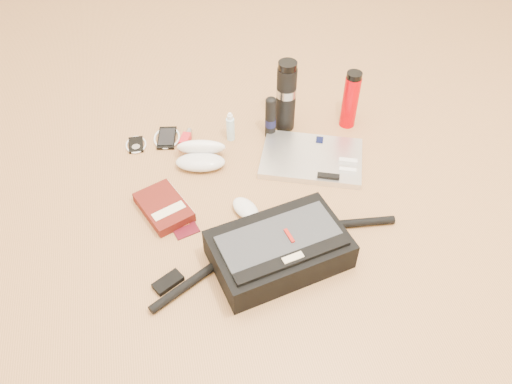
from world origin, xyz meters
TOP-DOWN VIEW (x-y plane):
  - ground at (0.00, 0.00)m, footprint 4.00×4.00m
  - messenger_bag at (0.01, -0.21)m, footprint 0.83×0.33m
  - laptop at (0.26, 0.21)m, footprint 0.45×0.38m
  - book at (-0.31, 0.08)m, footprint 0.20×0.24m
  - passport at (-0.26, 0.00)m, footprint 0.11×0.13m
  - mouse at (-0.04, 0.01)m, footprint 0.11×0.14m
  - sunglasses_case at (-0.15, 0.29)m, footprint 0.22×0.19m
  - ipod at (-0.38, 0.45)m, footprint 0.08×0.09m
  - phone at (-0.26, 0.46)m, footprint 0.12×0.14m
  - inhaler at (-0.19, 0.43)m, footprint 0.07×0.11m
  - spray_bottle at (-0.01, 0.41)m, footprint 0.04×0.04m
  - aerosol_can at (0.14, 0.39)m, footprint 0.05×0.05m
  - thermos_black at (0.22, 0.43)m, footprint 0.09×0.09m
  - thermos_red at (0.47, 0.39)m, footprint 0.08×0.08m

SIDE VIEW (x-z plane):
  - ground at x=0.00m, z-range 0.00..0.00m
  - passport at x=-0.26m, z-range 0.00..0.01m
  - ipod at x=-0.38m, z-range 0.00..0.01m
  - phone at x=-0.26m, z-range 0.00..0.01m
  - laptop at x=0.26m, z-range -0.01..0.03m
  - inhaler at x=-0.19m, z-range 0.00..0.03m
  - book at x=-0.31m, z-range 0.00..0.04m
  - mouse at x=-0.04m, z-range 0.00..0.04m
  - sunglasses_case at x=-0.15m, z-range -0.02..0.09m
  - messenger_bag at x=0.01m, z-range -0.01..0.11m
  - spray_bottle at x=-0.01m, z-range -0.01..0.12m
  - aerosol_can at x=0.14m, z-range 0.00..0.18m
  - thermos_red at x=0.47m, z-range 0.00..0.24m
  - thermos_black at x=0.22m, z-range 0.00..0.30m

